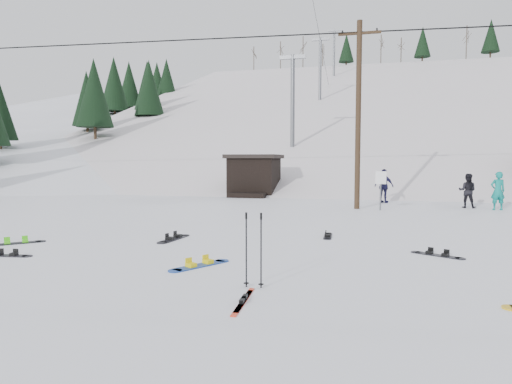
# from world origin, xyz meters

# --- Properties ---
(ground) EXTENTS (200.00, 200.00, 0.00)m
(ground) POSITION_xyz_m (0.00, 0.00, 0.00)
(ground) COLOR white
(ground) RESTS_ON ground
(ski_slope) EXTENTS (60.00, 85.24, 65.97)m
(ski_slope) POSITION_xyz_m (0.00, 55.00, -12.00)
(ski_slope) COLOR silver
(ski_slope) RESTS_ON ground
(ridge_left) EXTENTS (47.54, 95.03, 58.38)m
(ridge_left) POSITION_xyz_m (-36.00, 48.00, -11.00)
(ridge_left) COLOR white
(ridge_left) RESTS_ON ground
(treeline_left) EXTENTS (20.00, 64.00, 10.00)m
(treeline_left) POSITION_xyz_m (-34.00, 40.00, 0.00)
(treeline_left) COLOR black
(treeline_left) RESTS_ON ground
(treeline_crest) EXTENTS (50.00, 6.00, 10.00)m
(treeline_crest) POSITION_xyz_m (0.00, 86.00, 0.00)
(treeline_crest) COLOR black
(treeline_crest) RESTS_ON ski_slope
(utility_pole) EXTENTS (2.00, 0.26, 9.00)m
(utility_pole) POSITION_xyz_m (2.00, 14.00, 4.68)
(utility_pole) COLOR #3A2819
(utility_pole) RESTS_ON ground
(trail_sign) EXTENTS (0.50, 0.09, 1.85)m
(trail_sign) POSITION_xyz_m (3.10, 13.58, 1.27)
(trail_sign) COLOR #595B60
(trail_sign) RESTS_ON ground
(lift_hut) EXTENTS (3.40, 4.10, 2.75)m
(lift_hut) POSITION_xyz_m (-5.00, 20.94, 1.36)
(lift_hut) COLOR black
(lift_hut) RESTS_ON ground
(lift_tower_near) EXTENTS (2.20, 0.36, 8.00)m
(lift_tower_near) POSITION_xyz_m (-4.00, 30.00, 7.86)
(lift_tower_near) COLOR #595B60
(lift_tower_near) RESTS_ON ski_slope
(lift_tower_mid) EXTENTS (2.20, 0.36, 8.00)m
(lift_tower_mid) POSITION_xyz_m (-4.00, 50.00, 14.36)
(lift_tower_mid) COLOR #595B60
(lift_tower_mid) RESTS_ON ski_slope
(lift_tower_far) EXTENTS (2.20, 0.36, 8.00)m
(lift_tower_far) POSITION_xyz_m (-4.00, 70.00, 20.86)
(lift_tower_far) COLOR #595B60
(lift_tower_far) RESTS_ON ski_slope
(hero_snowboard) EXTENTS (0.97, 1.47, 0.12)m
(hero_snowboard) POSITION_xyz_m (-0.98, 0.77, 0.03)
(hero_snowboard) COLOR #173E99
(hero_snowboard) RESTS_ON ground
(hero_skis) EXTENTS (0.20, 1.54, 0.08)m
(hero_skis) POSITION_xyz_m (0.68, -1.46, 0.02)
(hero_skis) COLOR red
(hero_skis) RESTS_ON ground
(ski_poles) EXTENTS (0.39, 0.10, 1.41)m
(ski_poles) POSITION_xyz_m (0.63, -0.58, 0.72)
(ski_poles) COLOR black
(ski_poles) RESTS_ON ground
(board_scatter_a) EXTENTS (1.33, 0.40, 0.09)m
(board_scatter_a) POSITION_xyz_m (-6.01, 0.58, 0.02)
(board_scatter_a) COLOR black
(board_scatter_a) RESTS_ON ground
(board_scatter_b) EXTENTS (0.42, 1.66, 0.12)m
(board_scatter_b) POSITION_xyz_m (-3.01, 3.82, 0.03)
(board_scatter_b) COLOR black
(board_scatter_b) RESTS_ON ground
(board_scatter_c) EXTENTS (1.17, 1.18, 0.11)m
(board_scatter_c) POSITION_xyz_m (-7.05, 2.04, 0.03)
(board_scatter_c) COLOR black
(board_scatter_c) RESTS_ON ground
(board_scatter_d) EXTENTS (1.22, 0.80, 0.10)m
(board_scatter_d) POSITION_xyz_m (4.33, 3.29, 0.02)
(board_scatter_d) COLOR black
(board_scatter_d) RESTS_ON ground
(board_scatter_f) EXTENTS (0.30, 1.29, 0.09)m
(board_scatter_f) POSITION_xyz_m (1.42, 5.48, 0.02)
(board_scatter_f) COLOR black
(board_scatter_f) RESTS_ON ground
(skier_teal) EXTENTS (0.73, 0.55, 1.83)m
(skier_teal) POSITION_xyz_m (8.50, 15.11, 0.91)
(skier_teal) COLOR #0C7870
(skier_teal) RESTS_ON ground
(skier_dark) EXTENTS (0.98, 0.85, 1.71)m
(skier_dark) POSITION_xyz_m (7.30, 15.83, 0.86)
(skier_dark) COLOR black
(skier_dark) RESTS_ON ground
(skier_navy) EXTENTS (1.19, 0.93, 1.88)m
(skier_navy) POSITION_xyz_m (3.34, 17.55, 0.94)
(skier_navy) COLOR #1A193E
(skier_navy) RESTS_ON ground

